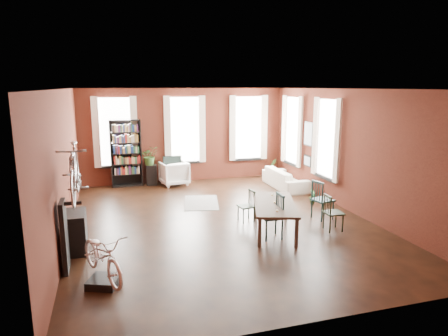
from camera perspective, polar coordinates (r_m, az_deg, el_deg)
name	(u,v)px	position (r m, az deg, el deg)	size (l,w,h in m)	color
room	(223,132)	(10.08, -0.09, 5.21)	(9.00, 9.04, 3.22)	black
dining_table	(274,217)	(9.20, 7.18, -7.01)	(0.90, 1.97, 0.67)	#47372A
dining_chair_a	(271,216)	(8.78, 6.78, -6.87)	(0.45, 0.45, 0.98)	#1C3B3E
dining_chair_b	(246,206)	(9.80, 3.18, -5.46)	(0.36, 0.36, 0.77)	black
dining_chair_c	(334,213)	(9.52, 15.38, -6.18)	(0.39, 0.39, 0.84)	black
dining_chair_d	(323,200)	(10.24, 13.93, -4.43)	(0.45, 0.45, 0.98)	#1C3C3E
bookshelf	(126,153)	(13.49, -13.81, 2.06)	(1.00, 0.32, 2.20)	black
white_armchair	(174,172)	(13.47, -7.16, -0.58)	(0.85, 0.79, 0.87)	white
cream_sofa	(286,175)	(13.16, 8.80, -1.05)	(2.08, 0.61, 0.81)	beige
striped_rug	(201,203)	(11.43, -3.27, -4.95)	(0.94, 1.51, 0.01)	black
bike_trainer	(104,282)	(7.19, -16.78, -15.28)	(0.47, 0.47, 0.14)	black
bike_wall_rack	(64,237)	(7.70, -21.84, -9.08)	(0.16, 0.60, 1.30)	black
console_table	(76,232)	(8.62, -20.39, -8.54)	(0.40, 0.80, 0.80)	black
plant_stand	(152,175)	(13.63, -10.28, -0.96)	(0.34, 0.34, 0.68)	black
plant_by_sofa	(272,173)	(14.69, 6.83, -0.68)	(0.38, 0.68, 0.30)	#366227
plant_small	(312,202)	(11.51, 12.49, -4.70)	(0.24, 0.46, 0.17)	#2A5D25
bicycle_floor	(101,235)	(6.86, -17.15, -9.09)	(0.53, 0.80, 1.52)	silver
bicycle_hung	(73,153)	(7.31, -20.76, 1.97)	(0.47, 1.00, 1.66)	#A5A8AD
plant_on_stand	(150,158)	(13.50, -10.55, 1.45)	(0.57, 0.64, 0.50)	#335D25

